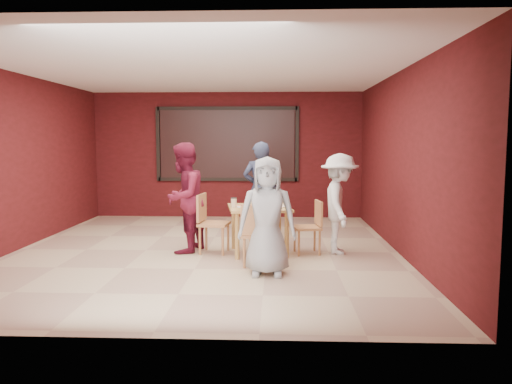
{
  "coord_description": "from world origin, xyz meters",
  "views": [
    {
      "loc": [
        1.11,
        -7.7,
        1.75
      ],
      "look_at": [
        0.79,
        -0.13,
        0.95
      ],
      "focal_mm": 35.0,
      "sensor_mm": 36.0,
      "label": 1
    }
  ],
  "objects_px": {
    "dining_table": "(259,212)",
    "chair_right": "(312,224)",
    "diner_back": "(260,189)",
    "diner_left": "(184,198)",
    "diner_front": "(267,216)",
    "diner_right": "(340,204)",
    "chair_left": "(209,220)",
    "chair_front": "(258,231)",
    "chair_back": "(263,217)"
  },
  "relations": [
    {
      "from": "chair_left",
      "to": "diner_right",
      "type": "xyz_separation_m",
      "value": [
        2.01,
        0.04,
        0.25
      ]
    },
    {
      "from": "chair_front",
      "to": "diner_back",
      "type": "xyz_separation_m",
      "value": [
        -0.04,
        2.19,
        0.36
      ]
    },
    {
      "from": "chair_right",
      "to": "diner_left",
      "type": "xyz_separation_m",
      "value": [
        -1.98,
        0.04,
        0.39
      ]
    },
    {
      "from": "diner_right",
      "to": "chair_front",
      "type": "bearing_deg",
      "value": 130.06
    },
    {
      "from": "chair_right",
      "to": "diner_back",
      "type": "bearing_deg",
      "value": 121.99
    },
    {
      "from": "diner_left",
      "to": "dining_table",
      "type": "bearing_deg",
      "value": 103.94
    },
    {
      "from": "chair_back",
      "to": "diner_left",
      "type": "bearing_deg",
      "value": -149.51
    },
    {
      "from": "chair_back",
      "to": "dining_table",
      "type": "bearing_deg",
      "value": -92.42
    },
    {
      "from": "diner_back",
      "to": "diner_right",
      "type": "height_order",
      "value": "diner_back"
    },
    {
      "from": "chair_front",
      "to": "diner_left",
      "type": "relative_size",
      "value": 0.52
    },
    {
      "from": "chair_front",
      "to": "diner_left",
      "type": "bearing_deg",
      "value": 142.93
    },
    {
      "from": "chair_left",
      "to": "diner_left",
      "type": "xyz_separation_m",
      "value": [
        -0.4,
        0.03,
        0.34
      ]
    },
    {
      "from": "dining_table",
      "to": "chair_right",
      "type": "relative_size",
      "value": 1.28
    },
    {
      "from": "diner_back",
      "to": "diner_right",
      "type": "bearing_deg",
      "value": 133.7
    },
    {
      "from": "diner_front",
      "to": "diner_right",
      "type": "height_order",
      "value": "diner_right"
    },
    {
      "from": "chair_back",
      "to": "diner_back",
      "type": "height_order",
      "value": "diner_back"
    },
    {
      "from": "chair_right",
      "to": "chair_front",
      "type": "bearing_deg",
      "value": -132.31
    },
    {
      "from": "diner_left",
      "to": "diner_right",
      "type": "relative_size",
      "value": 1.11
    },
    {
      "from": "diner_front",
      "to": "chair_right",
      "type": "bearing_deg",
      "value": 62.11
    },
    {
      "from": "diner_left",
      "to": "chair_back",
      "type": "bearing_deg",
      "value": 136.52
    },
    {
      "from": "diner_back",
      "to": "diner_left",
      "type": "distance_m",
      "value": 1.73
    },
    {
      "from": "chair_left",
      "to": "chair_back",
      "type": "bearing_deg",
      "value": 42.55
    },
    {
      "from": "dining_table",
      "to": "diner_left",
      "type": "xyz_separation_m",
      "value": [
        -1.17,
        0.04,
        0.21
      ]
    },
    {
      "from": "chair_right",
      "to": "diner_left",
      "type": "relative_size",
      "value": 0.48
    },
    {
      "from": "diner_right",
      "to": "diner_front",
      "type": "bearing_deg",
      "value": 142.95
    },
    {
      "from": "chair_left",
      "to": "diner_front",
      "type": "bearing_deg",
      "value": -53.49
    },
    {
      "from": "diner_left",
      "to": "chair_left",
      "type": "bearing_deg",
      "value": 101.83
    },
    {
      "from": "diner_front",
      "to": "diner_left",
      "type": "height_order",
      "value": "diner_left"
    },
    {
      "from": "chair_front",
      "to": "diner_back",
      "type": "bearing_deg",
      "value": 91.1
    },
    {
      "from": "chair_back",
      "to": "diner_back",
      "type": "relative_size",
      "value": 0.47
    },
    {
      "from": "dining_table",
      "to": "diner_back",
      "type": "relative_size",
      "value": 0.61
    },
    {
      "from": "diner_back",
      "to": "diner_right",
      "type": "relative_size",
      "value": 1.11
    },
    {
      "from": "chair_front",
      "to": "chair_right",
      "type": "bearing_deg",
      "value": 47.69
    },
    {
      "from": "dining_table",
      "to": "chair_right",
      "type": "bearing_deg",
      "value": 0.55
    },
    {
      "from": "chair_front",
      "to": "chair_left",
      "type": "relative_size",
      "value": 0.96
    },
    {
      "from": "chair_back",
      "to": "diner_left",
      "type": "distance_m",
      "value": 1.46
    },
    {
      "from": "diner_back",
      "to": "diner_right",
      "type": "xyz_separation_m",
      "value": [
        1.26,
        -1.28,
        -0.09
      ]
    },
    {
      "from": "diner_front",
      "to": "diner_right",
      "type": "distance_m",
      "value": 1.68
    },
    {
      "from": "chair_left",
      "to": "diner_front",
      "type": "relative_size",
      "value": 0.59
    },
    {
      "from": "diner_front",
      "to": "diner_left",
      "type": "distance_m",
      "value": 1.84
    },
    {
      "from": "chair_back",
      "to": "chair_left",
      "type": "distance_m",
      "value": 1.1
    },
    {
      "from": "diner_back",
      "to": "diner_left",
      "type": "height_order",
      "value": "diner_back"
    },
    {
      "from": "chair_front",
      "to": "diner_front",
      "type": "xyz_separation_m",
      "value": [
        0.13,
        -0.37,
        0.27
      ]
    },
    {
      "from": "chair_left",
      "to": "chair_right",
      "type": "bearing_deg",
      "value": -0.21
    },
    {
      "from": "diner_back",
      "to": "chair_front",
      "type": "bearing_deg",
      "value": 90.3
    },
    {
      "from": "chair_front",
      "to": "chair_left",
      "type": "bearing_deg",
      "value": 132.26
    },
    {
      "from": "dining_table",
      "to": "diner_right",
      "type": "bearing_deg",
      "value": 2.61
    },
    {
      "from": "chair_back",
      "to": "diner_back",
      "type": "bearing_deg",
      "value": 95.56
    },
    {
      "from": "chair_left",
      "to": "diner_front",
      "type": "xyz_separation_m",
      "value": [
        0.92,
        -1.24,
        0.25
      ]
    },
    {
      "from": "diner_left",
      "to": "chair_front",
      "type": "bearing_deg",
      "value": 68.97
    }
  ]
}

